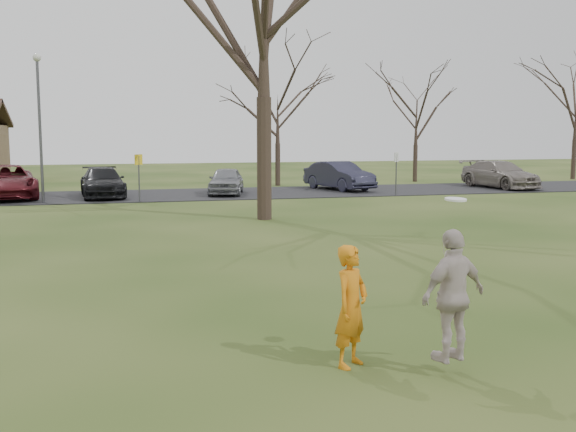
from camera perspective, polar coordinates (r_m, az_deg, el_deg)
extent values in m
plane|color=#1E380F|center=(8.60, 6.88, -13.22)|extent=(120.00, 120.00, 0.00)
cube|color=black|center=(32.77, -9.25, 1.82)|extent=(62.00, 6.50, 0.04)
imported|color=orange|center=(8.61, 5.43, -7.68)|extent=(0.68, 0.65, 1.57)
imported|color=#57141B|center=(32.79, -22.96, 2.71)|extent=(3.44, 5.81, 1.52)
imported|color=black|center=(32.13, -15.58, 2.80)|extent=(2.26, 4.81, 1.36)
imported|color=gray|center=(32.48, -5.30, 3.03)|extent=(2.43, 4.10, 1.31)
imported|color=#28283D|center=(35.01, 4.39, 3.46)|extent=(2.85, 4.74, 1.47)
imported|color=gray|center=(37.94, 17.68, 3.42)|extent=(2.71, 5.26, 1.46)
imported|color=#BFB0AB|center=(8.45, 13.95, -6.60)|extent=(1.04, 0.65, 1.64)
cylinder|color=white|center=(8.48, 14.14, 1.39)|extent=(0.27, 0.27, 0.05)
cylinder|color=#47474C|center=(30.15, -20.42, 6.69)|extent=(0.12, 0.12, 6.00)
sphere|color=beige|center=(30.31, -20.68, 12.55)|extent=(0.34, 0.34, 0.34)
cylinder|color=#47474C|center=(29.58, -12.61, 3.08)|extent=(0.06, 0.06, 2.00)
cube|color=yellow|center=(29.53, -12.66, 4.73)|extent=(0.35, 0.35, 0.45)
cylinder|color=#47474C|center=(32.28, 9.23, 3.48)|extent=(0.06, 0.06, 2.00)
cube|color=silver|center=(32.24, 9.26, 4.99)|extent=(0.35, 0.35, 0.45)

